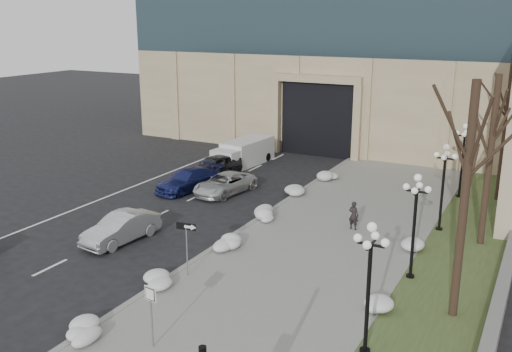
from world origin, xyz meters
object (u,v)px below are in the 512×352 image
(car_c, at_px, (188,180))
(lamppost_a, at_px, (369,271))
(lamppost_c, at_px, (444,176))
(pedestrian, at_px, (354,215))
(car_e, at_px, (214,166))
(keep_sign, at_px, (151,304))
(lamppost_b, at_px, (415,212))
(box_truck, at_px, (244,153))
(car_b, at_px, (121,228))
(one_way_sign, at_px, (189,233))
(lamppost_d, at_px, (463,151))
(car_d, at_px, (225,184))

(car_c, bearing_deg, lamppost_a, -25.86)
(lamppost_c, bearing_deg, lamppost_a, -90.00)
(pedestrian, bearing_deg, lamppost_a, 119.45)
(car_e, distance_m, keep_sign, 21.99)
(car_e, distance_m, lamppost_b, 19.29)
(car_c, height_order, box_truck, box_truck)
(car_b, distance_m, lamppost_a, 14.74)
(car_b, height_order, car_c, car_b)
(keep_sign, bearing_deg, car_e, 123.40)
(keep_sign, bearing_deg, car_c, 127.57)
(one_way_sign, relative_size, lamppost_a, 0.53)
(car_c, height_order, one_way_sign, one_way_sign)
(car_e, xyz_separation_m, lamppost_c, (16.30, -3.55, 2.30))
(car_b, distance_m, lamppost_c, 16.81)
(lamppost_c, bearing_deg, lamppost_d, 90.00)
(car_c, height_order, lamppost_b, lamppost_b)
(car_c, height_order, lamppost_a, lamppost_a)
(car_d, height_order, lamppost_b, lamppost_b)
(car_e, distance_m, pedestrian, 13.51)
(car_b, xyz_separation_m, car_d, (0.45, 9.45, -0.07))
(one_way_sign, bearing_deg, lamppost_c, 42.72)
(lamppost_b, relative_size, lamppost_c, 1.00)
(pedestrian, xyz_separation_m, lamppost_b, (4.05, -4.36, 2.18))
(pedestrian, distance_m, lamppost_c, 5.08)
(one_way_sign, height_order, keep_sign, one_way_sign)
(lamppost_d, bearing_deg, lamppost_c, -90.00)
(car_b, bearing_deg, lamppost_d, 54.33)
(one_way_sign, distance_m, lamppost_b, 9.62)
(car_e, relative_size, keep_sign, 1.91)
(car_c, bearing_deg, lamppost_c, 13.17)
(car_b, height_order, lamppost_c, lamppost_c)
(car_e, relative_size, lamppost_b, 0.95)
(car_d, relative_size, lamppost_c, 0.99)
(car_d, relative_size, lamppost_b, 0.99)
(car_e, height_order, lamppost_c, lamppost_c)
(car_b, height_order, keep_sign, keep_sign)
(one_way_sign, bearing_deg, car_c, 115.46)
(car_d, height_order, box_truck, box_truck)
(one_way_sign, bearing_deg, car_b, 151.75)
(car_b, bearing_deg, lamppost_b, 16.54)
(keep_sign, height_order, lamppost_d, lamppost_d)
(car_e, height_order, box_truck, box_truck)
(box_truck, bearing_deg, car_e, -88.14)
(car_c, relative_size, lamppost_d, 1.03)
(car_c, height_order, car_e, car_e)
(car_c, distance_m, car_e, 3.57)
(car_d, height_order, car_e, car_e)
(car_d, bearing_deg, car_b, -83.61)
(lamppost_a, distance_m, lamppost_b, 6.50)
(lamppost_b, distance_m, lamppost_c, 6.50)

